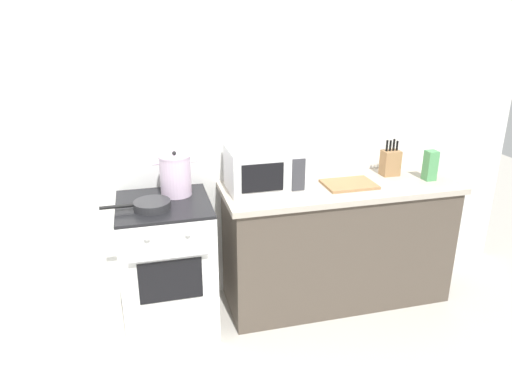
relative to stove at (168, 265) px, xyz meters
name	(u,v)px	position (x,y,z in m)	size (l,w,h in m)	color
back_wall	(247,134)	(0.65, 0.37, 0.79)	(4.40, 0.10, 2.50)	silver
lower_cabinet_right	(337,245)	(1.25, 0.02, -0.02)	(1.64, 0.56, 0.88)	#4C4238
countertop_right	(341,188)	(1.25, 0.02, 0.44)	(1.70, 0.60, 0.04)	#ADA393
stove	(168,265)	(0.00, 0.00, 0.00)	(0.60, 0.64, 0.92)	white
stock_pot	(176,175)	(0.10, 0.13, 0.60)	(0.30, 0.21, 0.30)	silver
frying_pan	(151,205)	(-0.08, -0.08, 0.48)	(0.43, 0.23, 0.05)	#28282B
microwave	(264,169)	(0.70, 0.08, 0.61)	(0.50, 0.37, 0.30)	white
cutting_board	(349,184)	(1.30, 0.00, 0.47)	(0.36, 0.26, 0.02)	#997047
knife_block	(390,162)	(1.70, 0.14, 0.56)	(0.13, 0.10, 0.28)	#997047
pasta_box	(430,165)	(1.92, -0.03, 0.57)	(0.08, 0.08, 0.22)	#4C9356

